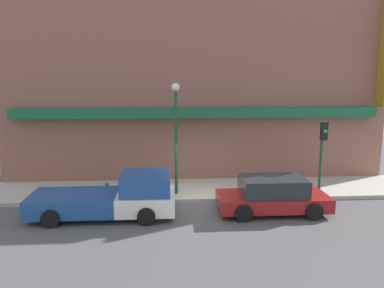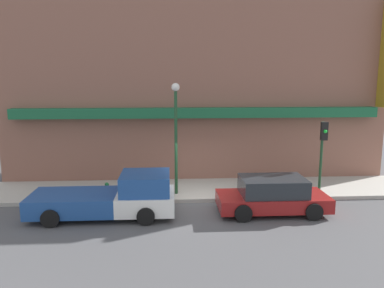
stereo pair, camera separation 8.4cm
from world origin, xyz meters
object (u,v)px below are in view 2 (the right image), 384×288
pickup_truck (113,197)px  street_lamp (176,125)px  fire_hydrant (107,189)px  parked_car (272,195)px  traffic_light (323,145)px

pickup_truck → street_lamp: size_ratio=1.12×
fire_hydrant → street_lamp: (3.11, 0.04, 2.86)m
parked_car → pickup_truck: bearing=-179.5°
traffic_light → fire_hydrant: bearing=176.7°
parked_car → street_lamp: street_lamp is taller
pickup_truck → fire_hydrant: size_ratio=9.51×
street_lamp → parked_car: bearing=-30.1°
parked_car → street_lamp: size_ratio=0.88×
traffic_light → street_lamp: bearing=174.7°
pickup_truck → street_lamp: 4.22m
fire_hydrant → street_lamp: street_lamp is taller
street_lamp → traffic_light: bearing=-5.3°
parked_car → traffic_light: bearing=32.0°
fire_hydrant → pickup_truck: bearing=-74.5°
parked_car → fire_hydrant: (-6.92, 2.16, -0.24)m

